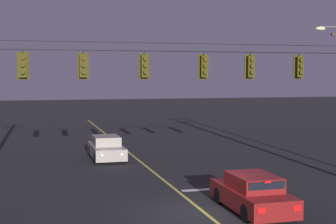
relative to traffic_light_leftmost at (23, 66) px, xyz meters
name	(u,v)px	position (x,y,z in m)	size (l,w,h in m)	color
ground_plane	(205,213)	(6.39, -4.28, -5.43)	(180.00, 180.00, 0.00)	black
lane_centre_stripe	(145,165)	(6.39, 6.02, -5.42)	(0.14, 60.00, 0.01)	#D1C64C
stop_bar_paint	(219,189)	(8.29, -0.58, -5.42)	(3.40, 0.36, 0.01)	silver
signal_span_assembly	(174,101)	(6.39, 0.02, -1.53)	(19.20, 0.32, 7.48)	#423021
traffic_light_leftmost	(23,66)	(0.00, 0.00, 0.00)	(0.48, 0.41, 1.22)	black
traffic_light_left_inner	(83,66)	(2.44, 0.00, 0.00)	(0.48, 0.41, 1.22)	black
traffic_light_centre	(145,66)	(5.07, 0.00, 0.00)	(0.48, 0.41, 1.22)	black
traffic_light_right_inner	(204,66)	(7.78, 0.00, 0.00)	(0.48, 0.41, 1.22)	black
traffic_light_rightmost	(251,67)	(10.02, 0.00, 0.00)	(0.48, 0.41, 1.22)	black
traffic_light_far_right	(300,67)	(12.51, 0.00, 0.00)	(0.48, 0.41, 1.22)	black
car_waiting_near_lane	(252,194)	(8.17, -4.43, -4.78)	(1.80, 4.33, 1.39)	maroon
car_oncoming_lead	(106,148)	(4.61, 8.73, -4.78)	(1.80, 4.42, 1.39)	gray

